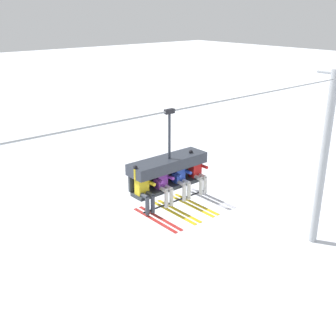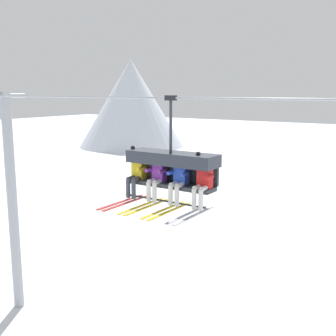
{
  "view_description": "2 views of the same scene",
  "coord_description": "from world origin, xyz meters",
  "px_view_note": "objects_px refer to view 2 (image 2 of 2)",
  "views": [
    {
      "loc": [
        -5.65,
        -8.93,
        10.38
      ],
      "look_at": [
        1.07,
        -0.96,
        6.4
      ],
      "focal_mm": 45.0,
      "sensor_mm": 36.0,
      "label": 1
    },
    {
      "loc": [
        6.75,
        -9.19,
        8.03
      ],
      "look_at": [
        1.24,
        -0.9,
        6.21
      ],
      "focal_mm": 45.0,
      "sensor_mm": 36.0,
      "label": 2
    }
  ],
  "objects_px": {
    "skier_blue": "(179,179)",
    "skier_red": "(202,181)",
    "skier_purple": "(156,176)",
    "skier_yellow": "(136,172)",
    "chairlift_chair": "(172,164)",
    "lift_tower_near": "(12,197)"
  },
  "relations": [
    {
      "from": "lift_tower_near",
      "to": "skier_purple",
      "type": "relative_size",
      "value": 4.8
    },
    {
      "from": "chairlift_chair",
      "to": "skier_red",
      "type": "distance_m",
      "value": 1.01
    },
    {
      "from": "skier_purple",
      "to": "skier_red",
      "type": "xyz_separation_m",
      "value": [
        1.27,
        0.01,
        0.02
      ]
    },
    {
      "from": "skier_purple",
      "to": "skier_blue",
      "type": "distance_m",
      "value": 0.64
    },
    {
      "from": "lift_tower_near",
      "to": "skier_red",
      "type": "xyz_separation_m",
      "value": [
        8.36,
        -0.92,
        1.77
      ]
    },
    {
      "from": "skier_blue",
      "to": "skier_purple",
      "type": "bearing_deg",
      "value": 180.0
    },
    {
      "from": "skier_yellow",
      "to": "skier_red",
      "type": "height_order",
      "value": "same"
    },
    {
      "from": "chairlift_chair",
      "to": "skier_red",
      "type": "bearing_deg",
      "value": -12.67
    },
    {
      "from": "skier_purple",
      "to": "skier_blue",
      "type": "relative_size",
      "value": 1.0
    },
    {
      "from": "skier_red",
      "to": "skier_purple",
      "type": "bearing_deg",
      "value": -179.69
    },
    {
      "from": "lift_tower_near",
      "to": "skier_red",
      "type": "relative_size",
      "value": 4.8
    },
    {
      "from": "skier_yellow",
      "to": "skier_blue",
      "type": "bearing_deg",
      "value": -0.31
    },
    {
      "from": "skier_purple",
      "to": "skier_red",
      "type": "height_order",
      "value": "skier_red"
    },
    {
      "from": "chairlift_chair",
      "to": "skier_purple",
      "type": "distance_m",
      "value": 0.49
    },
    {
      "from": "skier_yellow",
      "to": "skier_purple",
      "type": "xyz_separation_m",
      "value": [
        0.64,
        -0.01,
        -0.02
      ]
    },
    {
      "from": "skier_yellow",
      "to": "skier_red",
      "type": "distance_m",
      "value": 1.91
    },
    {
      "from": "skier_purple",
      "to": "skier_red",
      "type": "bearing_deg",
      "value": 0.31
    },
    {
      "from": "skier_blue",
      "to": "chairlift_chair",
      "type": "bearing_deg",
      "value": 145.25
    },
    {
      "from": "skier_blue",
      "to": "skier_red",
      "type": "distance_m",
      "value": 0.63
    },
    {
      "from": "lift_tower_near",
      "to": "skier_blue",
      "type": "bearing_deg",
      "value": -6.86
    },
    {
      "from": "skier_blue",
      "to": "lift_tower_near",
      "type": "bearing_deg",
      "value": 173.14
    },
    {
      "from": "skier_blue",
      "to": "skier_red",
      "type": "height_order",
      "value": "skier_red"
    }
  ]
}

